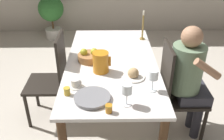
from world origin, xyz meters
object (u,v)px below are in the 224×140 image
object	(u,v)px
chair_opposite	(53,78)
teacup_near_person	(76,83)
wine_glass_water	(153,76)
chair_person_side	(176,90)
serving_tray	(92,98)
candlestick_tall	(143,28)
fruit_bowl	(89,56)
red_pitcher	(101,62)
bread_plate	(133,74)
wine_glass_juice	(127,90)
person_seated	(189,75)
jam_jar_red	(109,108)
jam_jar_amber	(67,91)
potted_plant	(51,13)

from	to	relation	value
chair_opposite	teacup_near_person	bearing A→B (deg)	-147.36
wine_glass_water	teacup_near_person	size ratio (longest dim) A/B	1.46
chair_person_side	teacup_near_person	xyz separation A→B (m)	(-0.94, -0.24, 0.24)
serving_tray	candlestick_tall	size ratio (longest dim) A/B	0.83
chair_opposite	fruit_bowl	bearing A→B (deg)	-93.10
red_pitcher	bread_plate	bearing A→B (deg)	-21.10
wine_glass_juice	chair_opposite	bearing A→B (deg)	134.35
person_seated	serving_tray	bearing A→B (deg)	-65.42
chair_person_side	bread_plate	distance (m)	0.51
chair_opposite	serving_tray	xyz separation A→B (m)	(0.47, -0.68, 0.23)
candlestick_tall	chair_opposite	bearing A→B (deg)	-152.61
person_seated	bread_plate	distance (m)	0.54
wine_glass_juice	red_pitcher	bearing A→B (deg)	112.28
red_pitcher	jam_jar_red	bearing A→B (deg)	-83.05
wine_glass_water	jam_jar_red	world-z (taller)	wine_glass_water
wine_glass_juice	serving_tray	world-z (taller)	wine_glass_juice
wine_glass_water	bread_plate	bearing A→B (deg)	123.97
fruit_bowl	wine_glass_juice	bearing A→B (deg)	-65.61
red_pitcher	teacup_near_person	xyz separation A→B (m)	(-0.21, -0.25, -0.07)
wine_glass_juice	wine_glass_water	bearing A→B (deg)	40.23
candlestick_tall	red_pitcher	bearing A→B (deg)	-122.06
chair_person_side	person_seated	bearing A→B (deg)	79.15
jam_jar_amber	jam_jar_red	distance (m)	0.40
chair_person_side	chair_opposite	xyz separation A→B (m)	(-1.26, 0.26, 0.00)
fruit_bowl	candlestick_tall	bearing A→B (deg)	42.07
teacup_near_person	potted_plant	distance (m)	2.95
bread_plate	wine_glass_water	bearing A→B (deg)	-56.03
wine_glass_water	jam_jar_red	xyz separation A→B (m)	(-0.36, -0.28, -0.10)
serving_tray	bread_plate	distance (m)	0.48
wine_glass_water	candlestick_tall	world-z (taller)	candlestick_tall
serving_tray	jam_jar_amber	bearing A→B (deg)	161.86
fruit_bowl	jam_jar_red	bearing A→B (deg)	-76.58
fruit_bowl	chair_opposite	bearing A→B (deg)	176.90
red_pitcher	candlestick_tall	xyz separation A→B (m)	(0.48, 0.76, 0.04)
person_seated	candlestick_tall	bearing A→B (deg)	-156.29
teacup_near_person	potted_plant	xyz separation A→B (m)	(-0.79, 2.83, -0.25)
potted_plant	teacup_near_person	bearing A→B (deg)	-74.40
chair_opposite	jam_jar_amber	size ratio (longest dim) A/B	15.22
teacup_near_person	jam_jar_red	xyz separation A→B (m)	(0.28, -0.34, 0.01)
bread_plate	potted_plant	world-z (taller)	bread_plate
chair_person_side	red_pitcher	bearing A→B (deg)	-91.19
jam_jar_amber	fruit_bowl	size ratio (longest dim) A/B	0.28
chair_opposite	person_seated	size ratio (longest dim) A/B	0.84
bread_plate	jam_jar_amber	size ratio (longest dim) A/B	3.23
chair_opposite	red_pitcher	distance (m)	0.66
person_seated	wine_glass_juice	size ratio (longest dim) A/B	6.41
chair_person_side	wine_glass_water	bearing A→B (deg)	-44.79
bread_plate	candlestick_tall	size ratio (longest dim) A/B	0.61
teacup_near_person	potted_plant	bearing A→B (deg)	105.60
wine_glass_water	jam_jar_amber	world-z (taller)	wine_glass_water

